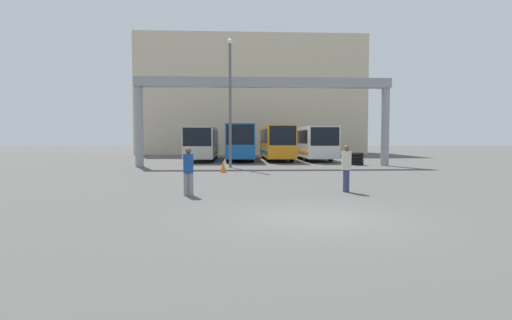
# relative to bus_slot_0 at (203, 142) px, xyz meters

# --- Properties ---
(ground_plane) EXTENTS (200.00, 200.00, 0.00)m
(ground_plane) POSITION_rel_bus_slot_0_xyz_m (5.21, -27.42, -1.75)
(ground_plane) COLOR #514F4C
(building_backdrop) EXTENTS (29.31, 12.00, 15.16)m
(building_backdrop) POSITION_rel_bus_slot_0_xyz_m (5.21, 18.10, 5.83)
(building_backdrop) COLOR beige
(building_backdrop) RESTS_ON ground
(overhead_gantry) EXTENTS (18.88, 0.80, 6.51)m
(overhead_gantry) POSITION_rel_bus_slot_0_xyz_m (5.21, -8.17, 3.49)
(overhead_gantry) COLOR gray
(overhead_gantry) RESTS_ON ground
(bus_slot_0) EXTENTS (2.52, 10.68, 3.03)m
(bus_slot_0) POSITION_rel_bus_slot_0_xyz_m (0.00, 0.00, 0.00)
(bus_slot_0) COLOR beige
(bus_slot_0) RESTS_ON ground
(bus_slot_1) EXTENTS (2.48, 10.30, 3.29)m
(bus_slot_1) POSITION_rel_bus_slot_0_xyz_m (3.47, -0.19, 0.14)
(bus_slot_1) COLOR #1959A5
(bus_slot_1) RESTS_ON ground
(bus_slot_2) EXTENTS (2.43, 10.04, 3.19)m
(bus_slot_2) POSITION_rel_bus_slot_0_xyz_m (6.95, -0.32, 0.08)
(bus_slot_2) COLOR orange
(bus_slot_2) RESTS_ON ground
(bus_slot_3) EXTENTS (2.62, 12.11, 3.08)m
(bus_slot_3) POSITION_rel_bus_slot_0_xyz_m (10.42, 0.71, 0.03)
(bus_slot_3) COLOR silver
(bus_slot_3) RESTS_ON ground
(pedestrian_near_center) EXTENTS (0.36, 0.36, 1.75)m
(pedestrian_near_center) POSITION_rel_bus_slot_0_xyz_m (1.37, -23.18, -0.82)
(pedestrian_near_center) COLOR gray
(pedestrian_near_center) RESTS_ON ground
(pedestrian_mid_right) EXTENTS (0.38, 0.38, 1.82)m
(pedestrian_mid_right) POSITION_rel_bus_slot_0_xyz_m (7.36, -22.53, -0.79)
(pedestrian_mid_right) COLOR navy
(pedestrian_mid_right) RESTS_ON ground
(traffic_cone) EXTENTS (0.39, 0.39, 0.69)m
(traffic_cone) POSITION_rel_bus_slot_0_xyz_m (2.34, -13.56, -1.40)
(traffic_cone) COLOR orange
(traffic_cone) RESTS_ON ground
(tire_stack) EXTENTS (1.04, 1.04, 0.96)m
(tire_stack) POSITION_rel_bus_slot_0_xyz_m (12.48, -7.35, -1.27)
(tire_stack) COLOR black
(tire_stack) RESTS_ON ground
(lamp_post) EXTENTS (0.36, 0.36, 9.00)m
(lamp_post) POSITION_rel_bus_slot_0_xyz_m (2.72, -9.43, 3.12)
(lamp_post) COLOR #595B60
(lamp_post) RESTS_ON ground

